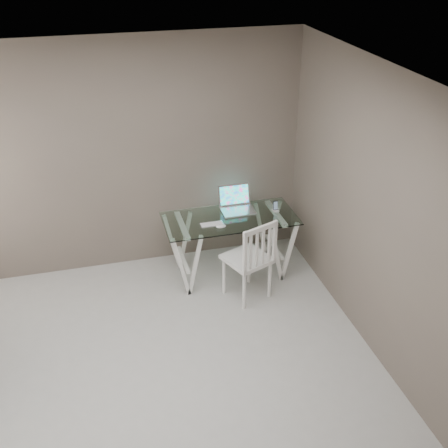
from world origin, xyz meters
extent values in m
plane|color=#AAA9A3|center=(0.00, 0.00, 0.00)|extent=(4.50, 4.50, 0.00)
cube|color=white|center=(0.00, 0.00, 2.70)|extent=(4.00, 4.50, 0.02)
cube|color=#64584E|center=(0.00, 2.25, 1.35)|extent=(4.00, 0.02, 2.70)
cube|color=#64584E|center=(2.00, 0.00, 1.35)|extent=(0.02, 4.50, 2.70)
cube|color=silver|center=(1.02, 1.67, 0.74)|extent=(1.50, 0.70, 0.01)
cube|color=white|center=(0.47, 1.67, 0.36)|extent=(0.24, 0.62, 0.72)
cube|color=white|center=(1.57, 1.67, 0.36)|extent=(0.24, 0.62, 0.72)
cube|color=white|center=(1.08, 1.21, 0.48)|extent=(0.58, 0.58, 0.04)
cylinder|color=white|center=(0.98, 0.97, 0.23)|extent=(0.04, 0.04, 0.45)
cylinder|color=white|center=(1.32, 1.11, 0.23)|extent=(0.04, 0.04, 0.45)
cylinder|color=white|center=(0.85, 1.31, 0.23)|extent=(0.04, 0.04, 0.45)
cylinder|color=white|center=(1.18, 1.44, 0.23)|extent=(0.04, 0.04, 0.45)
cube|color=white|center=(1.16, 1.02, 0.72)|extent=(0.42, 0.19, 0.50)
cube|color=silver|center=(1.15, 1.80, 0.75)|extent=(0.38, 0.26, 0.02)
cube|color=#19D899|center=(1.15, 1.96, 0.88)|extent=(0.38, 0.08, 0.25)
cube|color=silver|center=(0.78, 1.57, 0.75)|extent=(0.26, 0.11, 0.01)
ellipsoid|color=silver|center=(0.86, 1.48, 0.76)|extent=(0.11, 0.07, 0.04)
cube|color=white|center=(1.57, 1.69, 0.75)|extent=(0.07, 0.07, 0.01)
cube|color=black|center=(1.57, 1.70, 0.81)|extent=(0.05, 0.03, 0.11)
camera|label=1|loc=(-0.50, -3.68, 3.74)|focal=45.00mm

